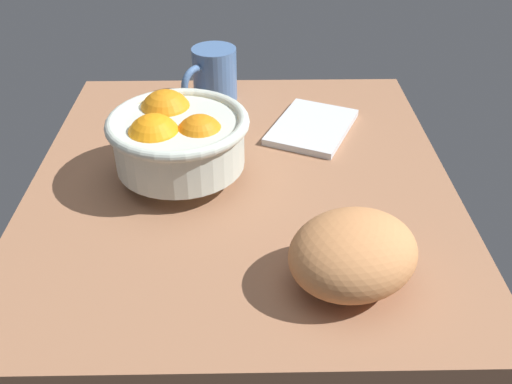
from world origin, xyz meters
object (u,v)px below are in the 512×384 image
object	(u,v)px
fruit_bowl	(177,138)
mug	(213,75)
napkin_folded	(312,127)
bread_loaf	(353,254)

from	to	relation	value
fruit_bowl	mug	bearing A→B (deg)	171.54
fruit_bowl	napkin_folded	distance (cm)	25.33
fruit_bowl	napkin_folded	world-z (taller)	fruit_bowl
napkin_folded	mug	distance (cm)	20.84
bread_loaf	mug	distance (cm)	50.62
bread_loaf	mug	world-z (taller)	mug
napkin_folded	mug	size ratio (longest dim) A/B	1.48
bread_loaf	napkin_folded	world-z (taller)	bread_loaf
bread_loaf	mug	xyz separation A→B (cm)	(-47.55, -17.36, 0.44)
fruit_bowl	bread_loaf	size ratio (longest dim) A/B	1.33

